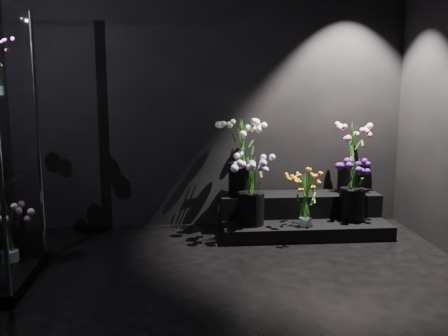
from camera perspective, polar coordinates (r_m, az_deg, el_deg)
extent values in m
plane|color=black|center=(3.46, 0.64, -15.54)|extent=(4.00, 4.00, 0.00)
plane|color=black|center=(5.13, -1.54, 8.87)|extent=(4.00, 0.00, 4.00)
plane|color=black|center=(1.16, 10.49, 5.61)|extent=(4.00, 0.00, 4.00)
cube|color=black|center=(5.06, 9.00, -6.56)|extent=(1.62, 0.72, 0.14)
cube|color=black|center=(5.18, 8.58, -4.10)|extent=(1.62, 0.36, 0.23)
cylinder|color=white|center=(4.80, 9.29, -5.34)|extent=(0.12, 0.12, 0.21)
cylinder|color=black|center=(4.78, 3.08, -4.65)|extent=(0.26, 0.26, 0.31)
cylinder|color=black|center=(5.08, 14.41, -4.05)|extent=(0.25, 0.25, 0.32)
cylinder|color=black|center=(5.01, 2.08, -1.26)|extent=(0.27, 0.27, 0.32)
cylinder|color=black|center=(5.32, 14.33, -1.06)|extent=(0.28, 0.28, 0.30)
cylinder|color=white|center=(4.29, -23.32, -8.22)|extent=(0.14, 0.14, 0.25)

